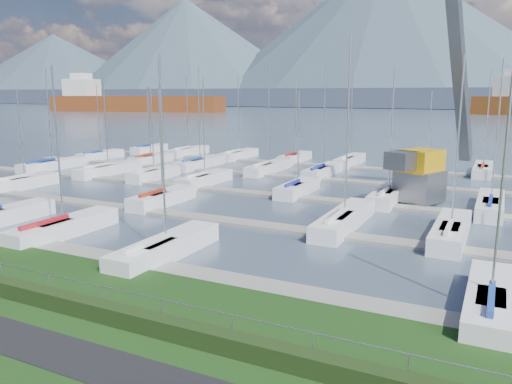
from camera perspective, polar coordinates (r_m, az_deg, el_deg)
The scene contains 10 objects.
path at distance 19.18m, azimuth -21.20°, elevation -16.81°, with size 160.00×2.00×0.04m, color black.
water at distance 274.61m, azimuth 23.84°, elevation 8.36°, with size 800.00×540.00×0.20m, color #445263.
hedge at distance 20.66m, azimuth -15.85°, elevation -13.32°, with size 80.00×0.70×0.70m, color black.
fence at distance 20.60m, azimuth -15.22°, elevation -10.79°, with size 0.04×0.04×80.00m, color gray.
foothill at distance 344.40m, azimuth 24.51°, elevation 9.76°, with size 900.00×80.00×12.00m, color #414A5F.
mountains at distance 420.52m, azimuth 26.41°, elevation 15.26°, with size 1190.00×360.00×115.00m.
docks at distance 43.12m, azimuth 8.27°, elevation -0.95°, with size 90.00×41.60×0.25m.
crane at distance 44.48m, azimuth 19.30°, elevation 6.13°, with size 5.99×13.48×22.35m.
cargo_ship_west at distance 266.20m, azimuth -14.30°, elevation 9.77°, with size 90.84×35.48×21.50m.
sailboat_fleet at distance 46.90m, azimuth 3.80°, elevation 7.14°, with size 67.34×49.98×13.22m.
Camera 1 is at (12.91, -14.15, 8.78)m, focal length 35.00 mm.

